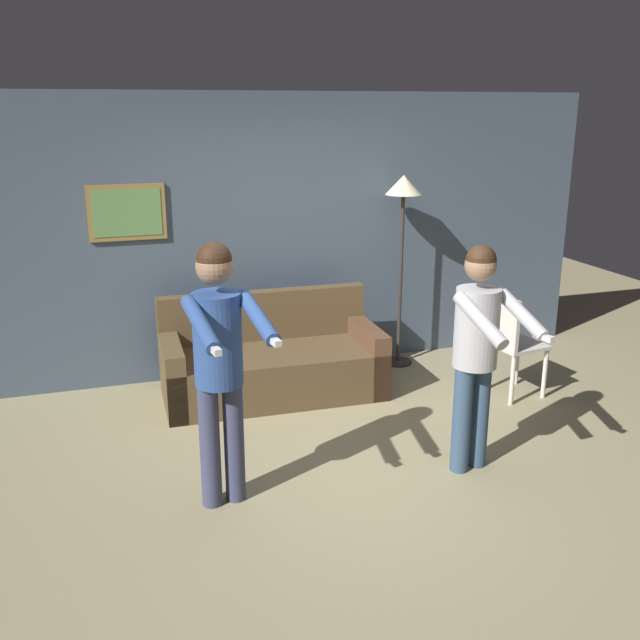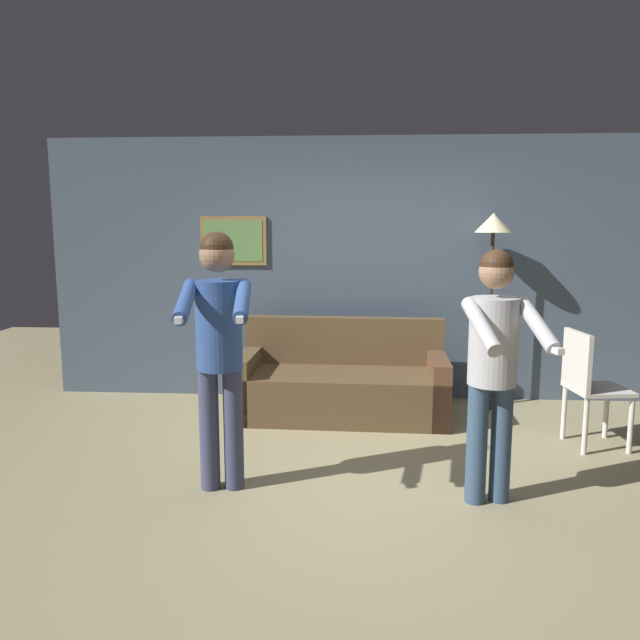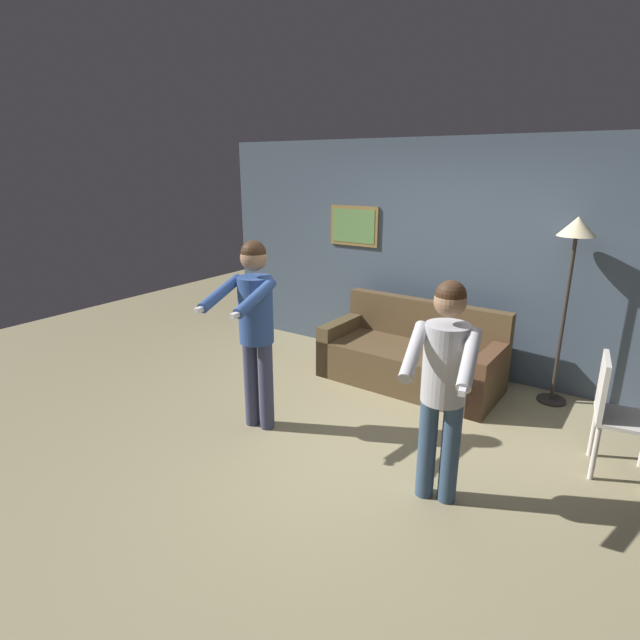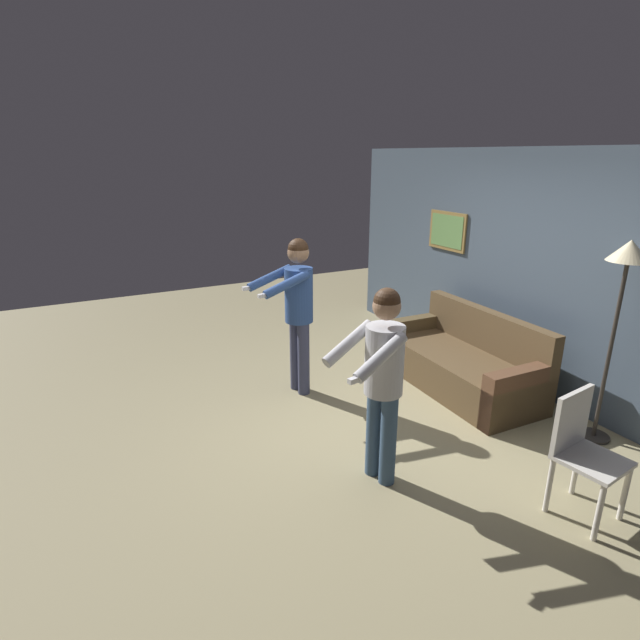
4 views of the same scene
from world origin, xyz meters
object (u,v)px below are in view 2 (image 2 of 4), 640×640
(person_standing_right, at_px, (494,355))
(dining_chair_distant, at_px, (588,382))
(torchiere_lamp, at_px, (492,245))
(couch, at_px, (342,386))
(person_standing_left, at_px, (219,336))

(person_standing_right, relative_size, dining_chair_distant, 1.73)
(torchiere_lamp, bearing_deg, dining_chair_distant, -61.98)
(torchiere_lamp, height_order, dining_chair_distant, torchiere_lamp)
(torchiere_lamp, height_order, person_standing_right, torchiere_lamp)
(couch, distance_m, torchiere_lamp, 1.93)
(couch, distance_m, person_standing_right, 2.14)
(couch, distance_m, dining_chair_distant, 2.09)
(couch, relative_size, torchiere_lamp, 1.04)
(couch, bearing_deg, torchiere_lamp, 14.74)
(torchiere_lamp, xyz_separation_m, dining_chair_distant, (0.57, -1.06, -1.03))
(person_standing_left, height_order, dining_chair_distant, person_standing_left)
(person_standing_right, height_order, dining_chair_distant, person_standing_right)
(couch, height_order, torchiere_lamp, torchiere_lamp)
(person_standing_left, bearing_deg, person_standing_right, -2.97)
(couch, xyz_separation_m, torchiere_lamp, (1.39, 0.37, 1.28))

